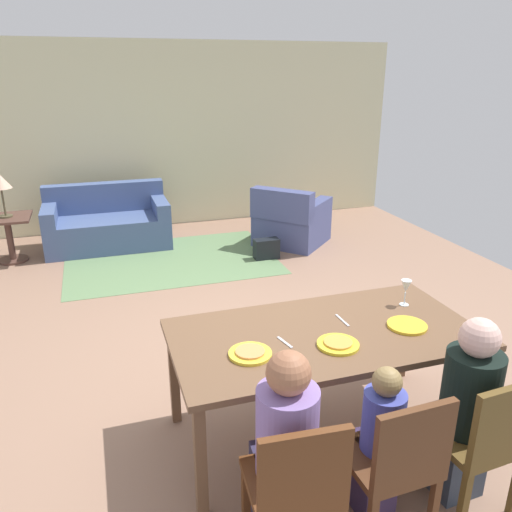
# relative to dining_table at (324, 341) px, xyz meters

# --- Properties ---
(ground_plane) EXTENTS (7.12, 6.68, 0.02)m
(ground_plane) POSITION_rel_dining_table_xyz_m (-0.10, 1.88, -0.70)
(ground_plane) COLOR #936E59
(back_wall) EXTENTS (7.12, 0.10, 2.70)m
(back_wall) POSITION_rel_dining_table_xyz_m (-0.10, 5.27, 0.66)
(back_wall) COLOR beige
(back_wall) RESTS_ON ground_plane
(dining_table) EXTENTS (1.90, 0.97, 0.76)m
(dining_table) POSITION_rel_dining_table_xyz_m (0.00, 0.00, 0.00)
(dining_table) COLOR brown
(dining_table) RESTS_ON ground_plane
(plate_near_man) EXTENTS (0.25, 0.25, 0.02)m
(plate_near_man) POSITION_rel_dining_table_xyz_m (-0.52, -0.12, 0.08)
(plate_near_man) COLOR yellow
(plate_near_man) RESTS_ON dining_table
(pizza_near_man) EXTENTS (0.17, 0.17, 0.01)m
(pizza_near_man) POSITION_rel_dining_table_xyz_m (-0.52, -0.12, 0.09)
(pizza_near_man) COLOR #E4914F
(pizza_near_man) RESTS_ON plate_near_man
(plate_near_child) EXTENTS (0.25, 0.25, 0.02)m
(plate_near_child) POSITION_rel_dining_table_xyz_m (0.00, -0.18, 0.08)
(plate_near_child) COLOR yellow
(plate_near_child) RESTS_ON dining_table
(pizza_near_child) EXTENTS (0.17, 0.17, 0.01)m
(pizza_near_child) POSITION_rel_dining_table_xyz_m (0.00, -0.18, 0.09)
(pizza_near_child) COLOR gold
(pizza_near_child) RESTS_ON plate_near_child
(plate_near_woman) EXTENTS (0.25, 0.25, 0.02)m
(plate_near_woman) POSITION_rel_dining_table_xyz_m (0.52, -0.10, 0.08)
(plate_near_woman) COLOR yellow
(plate_near_woman) RESTS_ON dining_table
(wine_glass) EXTENTS (0.07, 0.07, 0.19)m
(wine_glass) POSITION_rel_dining_table_xyz_m (0.69, 0.18, 0.20)
(wine_glass) COLOR silver
(wine_glass) RESTS_ON dining_table
(fork) EXTENTS (0.05, 0.15, 0.01)m
(fork) POSITION_rel_dining_table_xyz_m (-0.29, -0.05, 0.07)
(fork) COLOR silver
(fork) RESTS_ON dining_table
(knife) EXTENTS (0.02, 0.17, 0.01)m
(knife) POSITION_rel_dining_table_xyz_m (0.17, 0.10, 0.07)
(knife) COLOR silver
(knife) RESTS_ON dining_table
(dining_chair_man) EXTENTS (0.45, 0.45, 0.87)m
(dining_chair_man) POSITION_rel_dining_table_xyz_m (-0.53, -0.85, -0.20)
(dining_chair_man) COLOR brown
(dining_chair_man) RESTS_ON ground_plane
(person_man) EXTENTS (0.30, 0.41, 1.11)m
(person_man) POSITION_rel_dining_table_xyz_m (-0.52, -0.67, -0.18)
(person_man) COLOR #342F4E
(person_man) RESTS_ON ground_plane
(dining_chair_child) EXTENTS (0.43, 0.43, 0.87)m
(dining_chair_child) POSITION_rel_dining_table_xyz_m (0.00, -0.85, -0.20)
(dining_chair_child) COLOR #57321B
(dining_chair_child) RESTS_ON ground_plane
(person_child) EXTENTS (0.22, 0.29, 0.92)m
(person_child) POSITION_rel_dining_table_xyz_m (-0.00, -0.68, -0.26)
(person_child) COLOR #3D2F55
(person_child) RESTS_ON ground_plane
(dining_chair_woman) EXTENTS (0.45, 0.45, 0.87)m
(dining_chair_woman) POSITION_rel_dining_table_xyz_m (0.53, -0.85, -0.20)
(dining_chair_woman) COLOR brown
(dining_chair_woman) RESTS_ON ground_plane
(person_woman) EXTENTS (0.30, 0.41, 1.11)m
(person_woman) POSITION_rel_dining_table_xyz_m (0.52, -0.67, -0.18)
(person_woman) COLOR #384356
(person_woman) RESTS_ON ground_plane
(area_rug) EXTENTS (2.60, 1.80, 0.01)m
(area_rug) POSITION_rel_dining_table_xyz_m (-0.43, 3.58, -0.69)
(area_rug) COLOR #648558
(area_rug) RESTS_ON ground_plane
(couch) EXTENTS (1.62, 0.86, 0.82)m
(couch) POSITION_rel_dining_table_xyz_m (-1.15, 4.44, -0.39)
(couch) COLOR #475B8B
(couch) RESTS_ON ground_plane
(armchair) EXTENTS (1.21, 1.21, 0.82)m
(armchair) POSITION_rel_dining_table_xyz_m (1.26, 3.75, -0.37)
(armchair) COLOR #464E7F
(armchair) RESTS_ON ground_plane
(side_table) EXTENTS (0.56, 0.56, 0.58)m
(side_table) POSITION_rel_dining_table_xyz_m (-2.34, 4.18, -0.32)
(side_table) COLOR brown
(side_table) RESTS_ON ground_plane
(table_lamp) EXTENTS (0.26, 0.26, 0.54)m
(table_lamp) POSITION_rel_dining_table_xyz_m (-2.34, 4.18, 0.32)
(table_lamp) COLOR #4E4730
(table_lamp) RESTS_ON side_table
(handbag) EXTENTS (0.32, 0.16, 0.26)m
(handbag) POSITION_rel_dining_table_xyz_m (0.75, 3.28, -0.56)
(handbag) COLOR black
(handbag) RESTS_ON ground_plane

